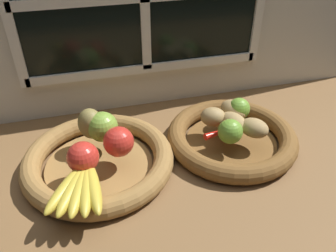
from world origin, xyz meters
TOP-DOWN VIEW (x-y plane):
  - ground_plane at (0.00, 0.00)cm, footprint 140.00×90.00cm
  - back_wall at (0.00, 29.77)cm, footprint 140.00×4.60cm
  - fruit_bowl_left at (-16.95, 3.64)cm, footprint 34.27×34.27cm
  - fruit_bowl_right at (15.83, 3.64)cm, footprint 32.02×32.02cm
  - apple_green_back at (-14.89, 7.97)cm, footprint 7.04×7.04cm
  - apple_red_right at (-12.18, 1.67)cm, footprint 6.70×6.70cm
  - apple_red_front at (-19.97, -1.54)cm, footprint 6.62×6.62cm
  - pear_brown at (-17.42, 9.71)cm, footprint 7.91×8.13cm
  - banana_bunch_front at (-21.10, -7.71)cm, footprint 11.70×16.41cm
  - potato_back at (18.06, 8.55)cm, footprint 7.91×8.90cm
  - potato_large at (15.83, 3.64)cm, footprint 7.37×8.86cm
  - potato_oblong at (11.81, 6.77)cm, footprint 7.85×7.38cm
  - potato_small at (19.40, 0.07)cm, footprint 8.36×8.58cm
  - lime_near at (12.95, -0.68)cm, footprint 5.75×5.75cm
  - lime_far at (19.19, 7.97)cm, footprint 5.53×5.53cm
  - chili_pepper at (13.10, 2.60)cm, footprint 11.04×4.06cm

SIDE VIEW (x-z plane):
  - ground_plane at x=0.00cm, z-range -3.00..0.00cm
  - fruit_bowl_left at x=-16.95cm, z-range -0.18..4.38cm
  - fruit_bowl_right at x=15.83cm, z-range -0.17..4.38cm
  - chili_pepper at x=13.10cm, z-range 4.55..6.20cm
  - banana_bunch_front at x=-21.10cm, z-range 4.55..7.37cm
  - potato_large at x=15.83cm, z-range 4.55..8.80cm
  - potato_small at x=19.40cm, z-range 4.55..8.96cm
  - potato_back at x=18.06cm, z-range 4.55..9.08cm
  - potato_oblong at x=11.81cm, z-range 4.55..9.21cm
  - lime_far at x=19.19cm, z-range 4.55..10.08cm
  - lime_near at x=12.95cm, z-range 4.55..10.31cm
  - apple_red_front at x=-19.97cm, z-range 4.55..11.18cm
  - apple_red_right at x=-12.18cm, z-range 4.55..11.25cm
  - apple_green_back at x=-14.89cm, z-range 4.55..11.59cm
  - pear_brown at x=-17.42cm, z-range 4.55..12.00cm
  - back_wall at x=0.00cm, z-range 0.38..55.38cm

